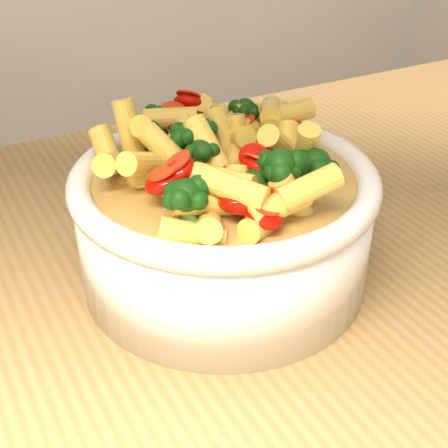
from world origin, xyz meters
name	(u,v)px	position (x,y,z in m)	size (l,w,h in m)	color
table	(333,339)	(0.00, 0.00, 0.80)	(1.20, 0.80, 0.90)	#B1854C
serving_bowl	(224,223)	(-0.11, 0.03, 0.95)	(0.25, 0.25, 0.11)	white
pasta_salad	(224,150)	(-0.11, 0.03, 1.02)	(0.20, 0.20, 0.04)	#FFDC50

